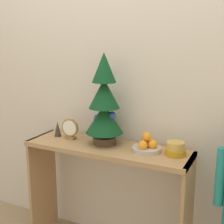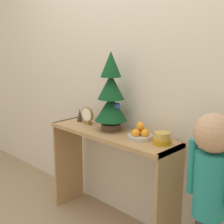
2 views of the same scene
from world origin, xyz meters
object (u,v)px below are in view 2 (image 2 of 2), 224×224
(mini_tree, at_px, (111,94))
(singing_bowl, at_px, (162,139))
(fruit_bowl, at_px, (141,134))
(child_figure, at_px, (211,173))
(desk_clock, at_px, (87,116))
(figurine, at_px, (80,115))

(mini_tree, height_order, singing_bowl, mini_tree)
(mini_tree, distance_m, fruit_bowl, 0.38)
(child_figure, bearing_deg, desk_clock, 177.29)
(figurine, height_order, child_figure, child_figure)
(figurine, bearing_deg, singing_bowl, -0.28)
(fruit_bowl, height_order, child_figure, child_figure)
(mini_tree, height_order, child_figure, mini_tree)
(fruit_bowl, height_order, singing_bowl, fruit_bowl)
(singing_bowl, xyz_separation_m, figurine, (-0.85, 0.00, 0.02))
(fruit_bowl, bearing_deg, desk_clock, -179.49)
(child_figure, bearing_deg, mini_tree, 175.60)
(singing_bowl, xyz_separation_m, desk_clock, (-0.73, -0.01, 0.03))
(fruit_bowl, bearing_deg, child_figure, -5.86)
(figurine, bearing_deg, child_figure, -3.24)
(singing_bowl, height_order, desk_clock, desk_clock)
(child_figure, bearing_deg, fruit_bowl, 174.14)
(singing_bowl, relative_size, desk_clock, 0.86)
(mini_tree, distance_m, child_figure, 0.93)
(mini_tree, height_order, desk_clock, mini_tree)
(singing_bowl, distance_m, child_figure, 0.41)
(figurine, bearing_deg, desk_clock, -8.24)
(mini_tree, xyz_separation_m, child_figure, (0.86, -0.07, -0.34))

